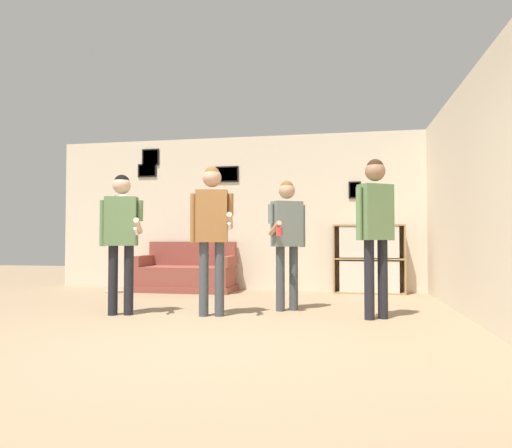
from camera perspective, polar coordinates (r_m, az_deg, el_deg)
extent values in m
plane|color=#937A5B|center=(3.94, -9.06, -14.85)|extent=(20.00, 20.00, 0.00)
cube|color=beige|center=(8.01, 1.31, 1.44)|extent=(7.75, 0.06, 2.70)
cube|color=black|center=(7.89, 12.24, 4.18)|extent=(0.20, 0.02, 0.29)
cube|color=gray|center=(7.89, 12.24, 4.18)|extent=(0.16, 0.01, 0.24)
cube|color=black|center=(8.69, -13.44, 6.51)|extent=(0.36, 0.02, 0.24)
cube|color=gray|center=(8.68, -13.46, 6.52)|extent=(0.31, 0.01, 0.20)
cube|color=black|center=(8.70, -13.04, 8.15)|extent=(0.33, 0.02, 0.30)
cube|color=gray|center=(8.69, -13.06, 8.15)|extent=(0.28, 0.01, 0.26)
cube|color=black|center=(8.18, -3.65, 6.23)|extent=(0.42, 0.02, 0.28)
cube|color=gray|center=(8.17, -3.66, 6.24)|extent=(0.38, 0.01, 0.24)
cube|color=beige|center=(5.93, 24.41, 2.77)|extent=(0.06, 6.64, 2.70)
cube|color=brown|center=(7.90, -8.72, -7.94)|extent=(1.63, 0.80, 0.10)
cube|color=brown|center=(7.88, -8.72, -6.42)|extent=(1.57, 0.74, 0.32)
cube|color=brown|center=(8.17, -7.94, -3.68)|extent=(1.57, 0.14, 0.42)
cube|color=brown|center=(8.15, -13.75, -4.48)|extent=(0.12, 0.74, 0.18)
cube|color=brown|center=(7.65, -3.34, -4.70)|extent=(0.12, 0.74, 0.18)
cube|color=#A87F51|center=(7.68, 9.72, -4.30)|extent=(0.02, 0.30, 1.12)
cube|color=#A87F51|center=(7.74, 18.03, -4.21)|extent=(0.02, 0.30, 1.12)
cube|color=#A87F51|center=(7.83, 13.83, -4.22)|extent=(1.14, 0.01, 1.12)
cube|color=#A87F51|center=(7.73, 13.93, -8.32)|extent=(1.09, 0.30, 0.02)
cube|color=#A87F51|center=(7.69, 13.86, -0.18)|extent=(1.09, 0.30, 0.02)
cube|color=#A87F51|center=(7.69, 13.89, -4.26)|extent=(1.09, 0.30, 0.02)
cube|color=beige|center=(7.70, 13.91, -6.37)|extent=(0.94, 0.26, 0.51)
cube|color=beige|center=(7.67, 13.88, -2.20)|extent=(0.94, 0.26, 0.51)
cylinder|color=#ADA89E|center=(7.98, -17.32, -8.07)|extent=(0.28, 0.28, 0.03)
cylinder|color=#ADA89E|center=(7.93, -17.26, -2.26)|extent=(0.03, 0.03, 1.59)
cylinder|color=#ADA89E|center=(7.93, -16.76, 3.26)|extent=(0.02, 0.16, 0.02)
sphere|color=silver|center=(7.90, -16.31, 3.06)|extent=(0.16, 0.16, 0.16)
cylinder|color=#ADA89E|center=(8.03, -17.24, 2.48)|extent=(0.15, 0.09, 0.02)
sphere|color=silver|center=(8.09, -17.26, 2.24)|extent=(0.16, 0.16, 0.16)
cylinder|color=#ADA89E|center=(7.91, -17.65, 1.82)|extent=(0.15, 0.09, 0.02)
sphere|color=silver|center=(7.87, -18.09, 1.63)|extent=(0.16, 0.16, 0.16)
cylinder|color=black|center=(5.61, -17.44, -6.73)|extent=(0.11, 0.11, 0.81)
cylinder|color=black|center=(5.57, -15.62, -6.78)|extent=(0.11, 0.11, 0.81)
cube|color=#5B7A4C|center=(5.57, -16.47, 0.33)|extent=(0.40, 0.29, 0.57)
sphere|color=#D1A889|center=(5.61, -16.43, 4.67)|extent=(0.21, 0.21, 0.21)
sphere|color=black|center=(5.61, -16.42, 5.04)|extent=(0.18, 0.18, 0.18)
cylinder|color=#5B7A4C|center=(5.54, -14.28, 1.62)|extent=(0.07, 0.07, 0.24)
cylinder|color=#D1A889|center=(5.40, -14.53, -0.24)|extent=(0.14, 0.30, 0.18)
cylinder|color=white|center=(5.27, -14.78, -0.88)|extent=(0.07, 0.15, 0.09)
cylinder|color=#5B7A4C|center=(5.62, -18.62, 0.10)|extent=(0.07, 0.07, 0.54)
cylinder|color=#3D4247|center=(5.31, -6.54, -6.85)|extent=(0.11, 0.11, 0.85)
cylinder|color=#3D4247|center=(5.30, -4.59, -6.87)|extent=(0.11, 0.11, 0.85)
cube|color=#936033|center=(5.29, -5.54, 0.98)|extent=(0.39, 0.27, 0.60)
sphere|color=tan|center=(5.33, -5.52, 5.77)|extent=(0.22, 0.22, 0.22)
sphere|color=brown|center=(5.34, -5.52, 6.18)|extent=(0.19, 0.19, 0.19)
cylinder|color=#936033|center=(5.29, -3.21, 2.43)|extent=(0.07, 0.07, 0.25)
cylinder|color=tan|center=(5.13, -3.29, 0.40)|extent=(0.12, 0.32, 0.19)
cylinder|color=white|center=(4.99, -3.36, -0.29)|extent=(0.06, 0.15, 0.09)
cylinder|color=#936033|center=(5.31, -7.85, 0.74)|extent=(0.07, 0.07, 0.57)
cylinder|color=#3D4247|center=(5.67, 3.06, -6.84)|extent=(0.11, 0.11, 0.79)
cylinder|color=#3D4247|center=(5.74, 4.73, -6.77)|extent=(0.11, 0.11, 0.79)
cube|color=slate|center=(5.69, 3.88, 0.01)|extent=(0.41, 0.36, 0.56)
sphere|color=tan|center=(5.71, 3.87, 4.18)|extent=(0.20, 0.20, 0.20)
sphere|color=brown|center=(5.72, 3.87, 4.54)|extent=(0.17, 0.17, 0.17)
cylinder|color=slate|center=(5.78, 5.83, -0.25)|extent=(0.07, 0.07, 0.53)
cylinder|color=slate|center=(5.61, 1.87, 1.28)|extent=(0.07, 0.07, 0.24)
cylinder|color=tan|center=(5.48, 2.39, -0.53)|extent=(0.20, 0.28, 0.18)
cylinder|color=red|center=(5.36, 2.93, -0.95)|extent=(0.08, 0.08, 0.10)
cylinder|color=black|center=(5.20, 13.97, -6.78)|extent=(0.11, 0.11, 0.87)
cylinder|color=black|center=(5.31, 15.56, -6.66)|extent=(0.11, 0.11, 0.87)
cube|color=#5B7A4C|center=(5.25, 14.71, 1.44)|extent=(0.41, 0.36, 0.62)
sphere|color=#997051|center=(5.29, 14.67, 6.41)|extent=(0.23, 0.23, 0.23)
sphere|color=#382314|center=(5.30, 14.66, 6.83)|extent=(0.19, 0.19, 0.19)
cylinder|color=#5B7A4C|center=(5.37, 16.55, 1.14)|extent=(0.07, 0.07, 0.58)
cylinder|color=#5B7A4C|center=(5.12, 12.77, 1.26)|extent=(0.07, 0.07, 0.58)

